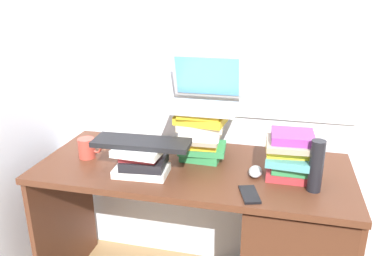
% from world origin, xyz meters
% --- Properties ---
extents(wall_back, '(6.00, 0.06, 2.60)m').
position_xyz_m(wall_back, '(0.00, 0.35, 1.30)').
color(wall_back, silver).
rests_on(wall_back, ground).
extents(wall_left, '(0.05, 6.00, 2.60)m').
position_xyz_m(wall_left, '(-0.92, 0.00, 1.30)').
color(wall_left, silver).
rests_on(wall_left, ground).
extents(desk, '(1.44, 0.62, 0.76)m').
position_xyz_m(desk, '(0.37, -0.02, 0.42)').
color(desk, '#4C2819').
rests_on(desk, ground).
extents(book_stack_tall, '(0.24, 0.20, 0.25)m').
position_xyz_m(book_stack_tall, '(0.02, 0.07, 0.90)').
color(book_stack_tall, '#338C4C').
rests_on(book_stack_tall, desk).
extents(book_stack_keyboard_riser, '(0.24, 0.21, 0.14)m').
position_xyz_m(book_stack_keyboard_riser, '(-0.20, -0.14, 0.83)').
color(book_stack_keyboard_riser, white).
rests_on(book_stack_keyboard_riser, desk).
extents(book_stack_side, '(0.23, 0.20, 0.21)m').
position_xyz_m(book_stack_side, '(0.43, -0.02, 0.87)').
color(book_stack_side, '#B22D33').
rests_on(book_stack_side, desk).
extents(laptop, '(0.34, 0.30, 0.23)m').
position_xyz_m(laptop, '(0.02, 0.14, 1.07)').
color(laptop, '#B7BABF').
rests_on(laptop, book_stack_tall).
extents(keyboard, '(0.43, 0.16, 0.02)m').
position_xyz_m(keyboard, '(-0.20, -0.14, 0.92)').
color(keyboard, black).
rests_on(keyboard, book_stack_keyboard_riser).
extents(computer_mouse, '(0.06, 0.10, 0.04)m').
position_xyz_m(computer_mouse, '(0.29, -0.03, 0.78)').
color(computer_mouse, '#A5A8AD').
rests_on(computer_mouse, desk).
extents(mug, '(0.12, 0.08, 0.10)m').
position_xyz_m(mug, '(-0.52, -0.03, 0.81)').
color(mug, '#B23F33').
rests_on(mug, desk).
extents(water_bottle, '(0.06, 0.06, 0.22)m').
position_xyz_m(water_bottle, '(0.53, -0.11, 0.87)').
color(water_bottle, black).
rests_on(water_bottle, desk).
extents(cell_phone, '(0.10, 0.15, 0.01)m').
position_xyz_m(cell_phone, '(0.28, -0.22, 0.77)').
color(cell_phone, black).
rests_on(cell_phone, desk).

